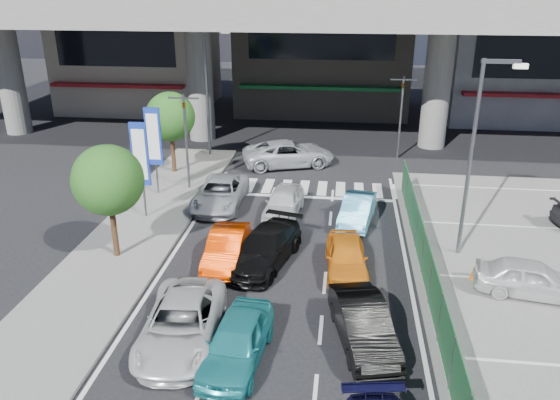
# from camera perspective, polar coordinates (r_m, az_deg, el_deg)

# --- Properties ---
(ground) EXTENTS (120.00, 120.00, 0.00)m
(ground) POSITION_cam_1_polar(r_m,az_deg,el_deg) (18.55, -0.79, -13.06)
(ground) COLOR black
(ground) RESTS_ON ground
(sidewalk_left) EXTENTS (4.00, 30.00, 0.12)m
(sidewalk_left) POSITION_cam_1_polar(r_m,az_deg,el_deg) (23.60, -16.61, -5.63)
(sidewalk_left) COLOR slate
(sidewalk_left) RESTS_ON ground
(fence_run) EXTENTS (0.16, 22.00, 1.80)m
(fence_run) POSITION_cam_1_polar(r_m,az_deg,el_deg) (19.05, 15.87, -9.75)
(fence_run) COLOR #1E582E
(fence_run) RESTS_ON ground
(expressway) EXTENTS (64.00, 14.00, 10.75)m
(expressway) POSITION_cam_1_polar(r_m,az_deg,el_deg) (37.12, 3.94, 19.15)
(expressway) COLOR #61615D
(expressway) RESTS_ON ground
(building_west) EXTENTS (12.00, 10.90, 13.00)m
(building_west) POSITION_cam_1_polar(r_m,az_deg,el_deg) (50.51, -14.69, 16.73)
(building_west) COLOR #AAA289
(building_west) RESTS_ON ground
(building_center) EXTENTS (14.00, 10.90, 15.00)m
(building_center) POSITION_cam_1_polar(r_m,az_deg,el_deg) (48.13, 4.69, 18.30)
(building_center) COLOR gray
(building_center) RESTS_ON ground
(building_east) EXTENTS (12.00, 10.90, 12.00)m
(building_east) POSITION_cam_1_polar(r_m,az_deg,el_deg) (49.22, 24.19, 14.85)
(building_east) COLOR slate
(building_east) RESTS_ON ground
(traffic_light_left) EXTENTS (1.60, 1.24, 5.20)m
(traffic_light_left) POSITION_cam_1_polar(r_m,az_deg,el_deg) (29.05, -9.92, 8.39)
(traffic_light_left) COLOR #595B60
(traffic_light_left) RESTS_ON ground
(traffic_light_right) EXTENTS (1.60, 1.24, 5.20)m
(traffic_light_right) POSITION_cam_1_polar(r_m,az_deg,el_deg) (34.84, 12.66, 10.46)
(traffic_light_right) COLOR #595B60
(traffic_light_right) RESTS_ON ground
(street_lamp_right) EXTENTS (1.65, 0.22, 8.00)m
(street_lamp_right) POSITION_cam_1_polar(r_m,az_deg,el_deg) (22.42, 19.91, 5.50)
(street_lamp_right) COLOR #595B60
(street_lamp_right) RESTS_ON ground
(street_lamp_left) EXTENTS (1.65, 0.22, 8.00)m
(street_lamp_left) POSITION_cam_1_polar(r_m,az_deg,el_deg) (34.57, -7.40, 12.13)
(street_lamp_left) COLOR #595B60
(street_lamp_left) RESTS_ON ground
(signboard_near) EXTENTS (0.80, 0.14, 4.70)m
(signboard_near) POSITION_cam_1_polar(r_m,az_deg,el_deg) (25.95, -14.39, 4.36)
(signboard_near) COLOR #595B60
(signboard_near) RESTS_ON ground
(signboard_far) EXTENTS (0.80, 0.14, 4.70)m
(signboard_far) POSITION_cam_1_polar(r_m,az_deg,el_deg) (28.78, -13.06, 6.22)
(signboard_far) COLOR #595B60
(signboard_far) RESTS_ON ground
(tree_near) EXTENTS (2.80, 2.80, 4.80)m
(tree_near) POSITION_cam_1_polar(r_m,az_deg,el_deg) (22.30, -17.53, 1.96)
(tree_near) COLOR #382314
(tree_near) RESTS_ON ground
(tree_far) EXTENTS (2.80, 2.80, 4.80)m
(tree_far) POSITION_cam_1_polar(r_m,az_deg,el_deg) (31.97, -11.38, 8.52)
(tree_far) COLOR #382314
(tree_far) RESTS_ON ground
(sedan_white_mid_left) EXTENTS (2.68, 5.13, 1.38)m
(sedan_white_mid_left) POSITION_cam_1_polar(r_m,az_deg,el_deg) (17.77, -10.27, -12.54)
(sedan_white_mid_left) COLOR silver
(sedan_white_mid_left) RESTS_ON ground
(taxi_teal_mid) EXTENTS (1.97, 4.18, 1.38)m
(taxi_teal_mid) POSITION_cam_1_polar(r_m,az_deg,el_deg) (16.79, -4.53, -14.52)
(taxi_teal_mid) COLOR teal
(taxi_teal_mid) RESTS_ON ground
(hatch_black_mid_right) EXTENTS (2.38, 4.41, 1.38)m
(hatch_black_mid_right) POSITION_cam_1_polar(r_m,az_deg,el_deg) (17.63, 8.70, -12.72)
(hatch_black_mid_right) COLOR black
(hatch_black_mid_right) RESTS_ON ground
(taxi_orange_left) EXTENTS (1.46, 4.00, 1.31)m
(taxi_orange_left) POSITION_cam_1_polar(r_m,az_deg,el_deg) (22.10, -5.61, -4.98)
(taxi_orange_left) COLOR #EB3700
(taxi_orange_left) RESTS_ON ground
(sedan_black_mid) EXTENTS (3.05, 5.09, 1.38)m
(sedan_black_mid) POSITION_cam_1_polar(r_m,az_deg,el_deg) (21.90, -1.61, -5.04)
(sedan_black_mid) COLOR black
(sedan_black_mid) RESTS_ON ground
(taxi_orange_right) EXTENTS (1.83, 3.98, 1.32)m
(taxi_orange_right) POSITION_cam_1_polar(r_m,az_deg,el_deg) (21.47, 6.95, -5.89)
(taxi_orange_right) COLOR orange
(taxi_orange_right) RESTS_ON ground
(wagon_silver_front_left) EXTENTS (2.26, 4.88, 1.36)m
(wagon_silver_front_left) POSITION_cam_1_polar(r_m,az_deg,el_deg) (27.56, -6.26, 0.72)
(wagon_silver_front_left) COLOR #A2A4AA
(wagon_silver_front_left) RESTS_ON ground
(sedan_white_front_mid) EXTENTS (1.89, 4.08, 1.35)m
(sedan_white_front_mid) POSITION_cam_1_polar(r_m,az_deg,el_deg) (26.29, 0.38, -0.24)
(sedan_white_front_mid) COLOR silver
(sedan_white_front_mid) RESTS_ON ground
(kei_truck_front_right) EXTENTS (1.95, 3.99, 1.26)m
(kei_truck_front_right) POSITION_cam_1_polar(r_m,az_deg,el_deg) (25.82, 8.08, -1.01)
(kei_truck_front_right) COLOR #58B5E3
(kei_truck_front_right) RESTS_ON ground
(crossing_wagon_silver) EXTENTS (6.08, 4.21, 1.54)m
(crossing_wagon_silver) POSITION_cam_1_polar(r_m,az_deg,el_deg) (33.37, 0.90, 4.87)
(crossing_wagon_silver) COLOR #A8AAB0
(crossing_wagon_silver) RESTS_ON ground
(parked_sedan_white) EXTENTS (4.14, 2.23, 1.34)m
(parked_sedan_white) POSITION_cam_1_polar(r_m,az_deg,el_deg) (21.70, 24.79, -7.44)
(parked_sedan_white) COLOR silver
(parked_sedan_white) RESTS_ON parking_lot
(traffic_cone) EXTENTS (0.45, 0.45, 0.72)m
(traffic_cone) POSITION_cam_1_polar(r_m,az_deg,el_deg) (22.14, 19.76, -6.93)
(traffic_cone) COLOR #D64C0B
(traffic_cone) RESTS_ON parking_lot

